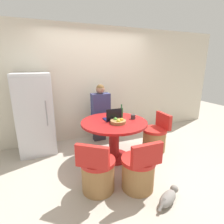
% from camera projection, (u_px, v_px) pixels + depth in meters
% --- Properties ---
extents(ground_plane, '(12.00, 12.00, 0.00)m').
position_uv_depth(ground_plane, '(121.00, 161.00, 3.28)').
color(ground_plane, '#B2A899').
extents(wall_back, '(7.00, 0.06, 2.60)m').
position_uv_depth(wall_back, '(97.00, 84.00, 4.17)').
color(wall_back, beige).
rests_on(wall_back, ground_plane).
extents(refrigerator, '(0.68, 0.65, 1.61)m').
position_uv_depth(refrigerator, '(35.00, 114.00, 3.46)').
color(refrigerator, silver).
rests_on(refrigerator, ground_plane).
extents(dining_table, '(1.21, 1.21, 0.75)m').
position_uv_depth(dining_table, '(114.00, 132.00, 3.26)').
color(dining_table, maroon).
rests_on(dining_table, ground_plane).
extents(chair_near_camera, '(0.50, 0.50, 0.79)m').
position_uv_depth(chair_near_camera, '(139.00, 172.00, 2.51)').
color(chair_near_camera, '#9E7042').
rests_on(chair_near_camera, ground_plane).
extents(chair_right_side, '(0.50, 0.50, 0.79)m').
position_uv_depth(chair_right_side, '(155.00, 138.00, 3.64)').
color(chair_right_side, '#9E7042').
rests_on(chair_right_side, ground_plane).
extents(chair_near_left_corner, '(0.57, 0.57, 0.79)m').
position_uv_depth(chair_near_left_corner, '(98.00, 173.00, 2.47)').
color(chair_near_left_corner, '#9E7042').
rests_on(chair_near_left_corner, ground_plane).
extents(person_seated, '(0.40, 0.37, 1.34)m').
position_uv_depth(person_seated, '(100.00, 111.00, 3.95)').
color(person_seated, '#2D2D38').
rests_on(person_seated, ground_plane).
extents(laptop, '(0.30, 0.22, 0.23)m').
position_uv_depth(laptop, '(113.00, 117.00, 3.26)').
color(laptop, '#141947').
rests_on(laptop, dining_table).
extents(fruit_bowl, '(0.28, 0.28, 0.09)m').
position_uv_depth(fruit_bowl, '(118.00, 121.00, 3.08)').
color(fruit_bowl, olive).
rests_on(fruit_bowl, dining_table).
extents(coffee_cup, '(0.09, 0.09, 0.08)m').
position_uv_depth(coffee_cup, '(133.00, 117.00, 3.32)').
color(coffee_cup, '#383333').
rests_on(coffee_cup, dining_table).
extents(bottle, '(0.06, 0.06, 0.27)m').
position_uv_depth(bottle, '(121.00, 113.00, 3.38)').
color(bottle, '#23602D').
rests_on(bottle, dining_table).
extents(cat, '(0.46, 0.29, 0.16)m').
position_uv_depth(cat, '(168.00, 197.00, 2.29)').
color(cat, gray).
rests_on(cat, ground_plane).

